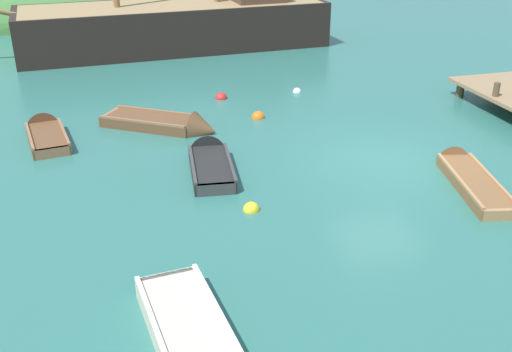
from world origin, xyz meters
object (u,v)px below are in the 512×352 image
at_px(rowboat_center, 46,135).
at_px(rowboat_portside, 466,176).
at_px(buoy_red, 221,98).
at_px(buoy_orange, 258,118).
at_px(rowboat_outer_left, 197,352).
at_px(buoy_yellow, 251,210).
at_px(rowboat_near_dock, 210,163).
at_px(buoy_white, 297,92).
at_px(rowboat_far, 169,126).
at_px(sailing_ship, 178,31).

bearing_deg(rowboat_center, rowboat_portside, -127.75).
distance_m(rowboat_center, buoy_red, 6.27).
height_order(buoy_orange, buoy_red, buoy_orange).
xyz_separation_m(rowboat_outer_left, rowboat_center, (-2.53, 10.48, -0.05)).
distance_m(buoy_red, buoy_yellow, 8.34).
relative_size(rowboat_portside, rowboat_center, 1.32).
bearing_deg(buoy_yellow, rowboat_near_dock, 98.65).
height_order(buoy_white, buoy_orange, buoy_orange).
xyz_separation_m(rowboat_far, rowboat_center, (-3.61, 0.26, -0.01)).
bearing_deg(buoy_red, rowboat_far, -131.74).
distance_m(rowboat_far, buoy_orange, 2.95).
distance_m(rowboat_near_dock, buoy_white, 7.12).
height_order(sailing_ship, rowboat_portside, sailing_ship).
bearing_deg(rowboat_near_dock, rowboat_portside, -106.21).
bearing_deg(buoy_red, rowboat_outer_left, -104.61).
bearing_deg(rowboat_center, rowboat_near_dock, -136.09).
bearing_deg(rowboat_portside, buoy_yellow, 104.13).
height_order(sailing_ship, rowboat_far, sailing_ship).
distance_m(rowboat_far, rowboat_portside, 8.79).
height_order(sailing_ship, rowboat_center, sailing_ship).
distance_m(sailing_ship, buoy_yellow, 16.32).
xyz_separation_m(rowboat_outer_left, buoy_yellow, (2.13, 4.47, -0.14)).
bearing_deg(rowboat_center, sailing_ship, -36.72).
bearing_deg(rowboat_near_dock, buoy_yellow, -164.55).
height_order(rowboat_far, buoy_yellow, rowboat_far).
bearing_deg(rowboat_far, rowboat_portside, -5.46).
height_order(rowboat_outer_left, rowboat_center, rowboat_outer_left).
distance_m(rowboat_near_dock, buoy_yellow, 2.70).
height_order(sailing_ship, buoy_yellow, sailing_ship).
bearing_deg(buoy_orange, rowboat_near_dock, -124.82).
relative_size(rowboat_center, buoy_red, 6.98).
xyz_separation_m(rowboat_outer_left, buoy_orange, (4.02, 10.44, -0.14)).
distance_m(sailing_ship, rowboat_far, 10.74).
xyz_separation_m(rowboat_near_dock, buoy_white, (4.43, 5.57, -0.09)).
xyz_separation_m(sailing_ship, buoy_yellow, (-0.99, -16.27, -0.78)).
bearing_deg(sailing_ship, buoy_orange, 92.13).
height_order(buoy_white, buoy_yellow, buoy_yellow).
relative_size(rowboat_portside, buoy_orange, 9.11).
relative_size(sailing_ship, rowboat_far, 4.57).
height_order(rowboat_far, buoy_red, rowboat_far).
relative_size(rowboat_outer_left, buoy_orange, 8.27).
distance_m(sailing_ship, buoy_red, 8.06).
xyz_separation_m(rowboat_far, rowboat_near_dock, (0.64, -3.08, -0.01)).
bearing_deg(rowboat_portside, rowboat_far, 63.13).
bearing_deg(buoy_red, rowboat_center, -158.98).
bearing_deg(buoy_red, buoy_yellow, -98.21).
bearing_deg(buoy_orange, rowboat_far, -175.75).
bearing_deg(rowboat_near_dock, sailing_ship, 0.97).
distance_m(rowboat_portside, rowboat_center, 11.91).
bearing_deg(rowboat_far, rowboat_outer_left, -61.36).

